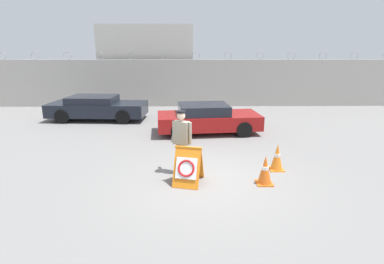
% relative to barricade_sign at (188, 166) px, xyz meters
% --- Properties ---
extents(ground_plane, '(90.00, 90.00, 0.00)m').
position_rel_barricade_sign_xyz_m(ground_plane, '(0.50, 0.29, -0.50)').
color(ground_plane, gray).
extents(perimeter_wall, '(36.00, 0.30, 3.34)m').
position_rel_barricade_sign_xyz_m(perimeter_wall, '(0.50, 11.44, 0.94)').
color(perimeter_wall, '#ADA8A0').
rests_on(perimeter_wall, ground_plane).
extents(building_block, '(6.14, 6.61, 5.01)m').
position_rel_barricade_sign_xyz_m(building_block, '(-2.74, 15.53, 2.00)').
color(building_block, beige).
rests_on(building_block, ground_plane).
extents(barricade_sign, '(0.88, 1.00, 1.02)m').
position_rel_barricade_sign_xyz_m(barricade_sign, '(0.00, 0.00, 0.00)').
color(barricade_sign, orange).
rests_on(barricade_sign, ground_plane).
extents(security_guard, '(0.62, 0.58, 1.83)m').
position_rel_barricade_sign_xyz_m(security_guard, '(-0.19, 0.76, 0.53)').
color(security_guard, black).
rests_on(security_guard, ground_plane).
extents(traffic_cone_near, '(0.41, 0.41, 0.80)m').
position_rel_barricade_sign_xyz_m(traffic_cone_near, '(2.64, 0.91, -0.11)').
color(traffic_cone_near, orange).
rests_on(traffic_cone_near, ground_plane).
extents(traffic_cone_mid, '(0.43, 0.43, 0.79)m').
position_rel_barricade_sign_xyz_m(traffic_cone_mid, '(2.04, -0.06, -0.11)').
color(traffic_cone_mid, orange).
rests_on(traffic_cone_mid, ground_plane).
extents(parked_car_front_coupe, '(4.89, 2.14, 1.22)m').
position_rel_barricade_sign_xyz_m(parked_car_front_coupe, '(-4.61, 7.62, 0.13)').
color(parked_car_front_coupe, black).
rests_on(parked_car_front_coupe, ground_plane).
extents(parked_car_rear_sedan, '(4.47, 2.31, 1.24)m').
position_rel_barricade_sign_xyz_m(parked_car_rear_sedan, '(0.83, 5.10, 0.12)').
color(parked_car_rear_sedan, black).
rests_on(parked_car_rear_sedan, ground_plane).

